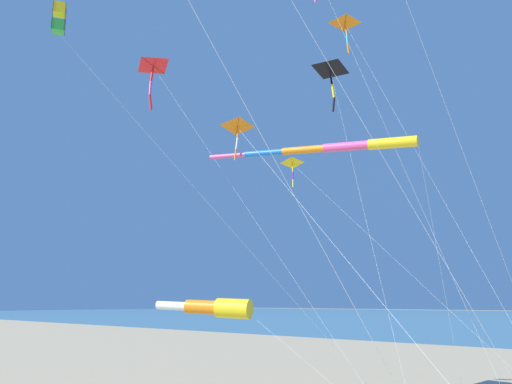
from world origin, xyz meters
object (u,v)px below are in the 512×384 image
at_px(kite_delta_blue_topmost, 293,164).
at_px(kite_box_long_streamer_left, 60,19).
at_px(kite_delta_teal_far_right, 330,70).
at_px(kite_windsock_yellow_midlevel, 333,148).
at_px(kite_delta_orange_high_right, 154,66).
at_px(kite_delta_rainbow_low_near, 238,129).
at_px(kite_windsock_long_streamer_right, 217,308).
at_px(kite_delta_purple_drifting, 345,24).

bearing_deg(kite_delta_blue_topmost, kite_box_long_streamer_left, -3.57).
bearing_deg(kite_delta_teal_far_right, kite_windsock_yellow_midlevel, 34.15).
bearing_deg(kite_delta_orange_high_right, kite_box_long_streamer_left, 13.42).
bearing_deg(kite_windsock_yellow_midlevel, kite_delta_teal_far_right, -145.85).
relative_size(kite_delta_rainbow_low_near, kite_windsock_yellow_midlevel, 1.12).
distance_m(kite_delta_rainbow_low_near, kite_delta_blue_topmost, 11.53).
relative_size(kite_delta_rainbow_low_near, kite_delta_teal_far_right, 0.64).
height_order(kite_windsock_long_streamer_right, kite_windsock_yellow_midlevel, kite_windsock_yellow_midlevel).
height_order(kite_windsock_yellow_midlevel, kite_delta_orange_high_right, kite_delta_orange_high_right).
height_order(kite_delta_teal_far_right, kite_windsock_yellow_midlevel, kite_delta_teal_far_right).
bearing_deg(kite_box_long_streamer_left, kite_delta_orange_high_right, -166.58).
xyz_separation_m(kite_delta_rainbow_low_near, kite_delta_teal_far_right, (-10.08, -2.51, 6.71)).
relative_size(kite_delta_blue_topmost, kite_delta_orange_high_right, 0.81).
bearing_deg(kite_delta_rainbow_low_near, kite_box_long_streamer_left, -54.48).
distance_m(kite_delta_rainbow_low_near, kite_box_long_streamer_left, 9.28).
xyz_separation_m(kite_delta_rainbow_low_near, kite_delta_blue_topmost, (-10.09, -5.36, 1.54)).
distance_m(kite_delta_teal_far_right, kite_windsock_yellow_midlevel, 13.48).
bearing_deg(kite_delta_rainbow_low_near, kite_delta_teal_far_right, -166.03).
bearing_deg(kite_delta_purple_drifting, kite_box_long_streamer_left, -15.50).
xyz_separation_m(kite_delta_rainbow_low_near, kite_windsock_yellow_midlevel, (-1.09, 3.59, -1.27)).
height_order(kite_windsock_long_streamer_right, kite_delta_purple_drifting, kite_delta_purple_drifting).
bearing_deg(kite_box_long_streamer_left, kite_delta_rainbow_low_near, 125.52).
bearing_deg(kite_box_long_streamer_left, kite_delta_blue_topmost, 176.43).
distance_m(kite_delta_teal_far_right, kite_delta_orange_high_right, 10.17).
bearing_deg(kite_delta_rainbow_low_near, kite_windsock_long_streamer_right, -121.45).
bearing_deg(kite_delta_teal_far_right, kite_box_long_streamer_left, -14.48).
xyz_separation_m(kite_delta_orange_high_right, kite_box_long_streamer_left, (5.85, 1.40, -0.38)).
distance_m(kite_windsock_long_streamer_right, kite_windsock_yellow_midlevel, 8.71).
height_order(kite_windsock_long_streamer_right, kite_box_long_streamer_left, kite_box_long_streamer_left).
height_order(kite_delta_rainbow_low_near, kite_delta_teal_far_right, kite_delta_teal_far_right).
height_order(kite_delta_teal_far_right, kite_delta_orange_high_right, kite_delta_teal_far_right).
bearing_deg(kite_delta_orange_high_right, kite_windsock_long_streamer_right, 96.62).
bearing_deg(kite_delta_teal_far_right, kite_windsock_long_streamer_right, -4.27).
bearing_deg(kite_delta_purple_drifting, kite_delta_orange_high_right, -30.52).
bearing_deg(kite_delta_orange_high_right, kite_windsock_yellow_midlevel, 88.52).
bearing_deg(kite_windsock_long_streamer_right, kite_delta_blue_topmost, -164.70).
bearing_deg(kite_windsock_yellow_midlevel, kite_delta_purple_drifting, -150.88).
xyz_separation_m(kite_windsock_long_streamer_right, kite_delta_blue_topmost, (-8.19, -2.24, 8.31)).
relative_size(kite_delta_rainbow_low_near, kite_box_long_streamer_left, 0.69).
relative_size(kite_windsock_long_streamer_right, kite_delta_teal_far_right, 0.59).
xyz_separation_m(kite_windsock_yellow_midlevel, kite_box_long_streamer_left, (5.56, -9.85, 6.46)).
distance_m(kite_delta_rainbow_low_near, kite_delta_purple_drifting, 14.95).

